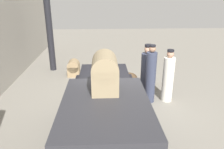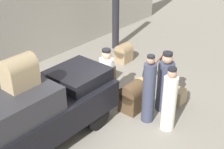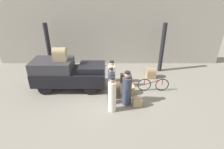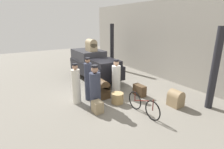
{
  "view_description": "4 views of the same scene",
  "coord_description": "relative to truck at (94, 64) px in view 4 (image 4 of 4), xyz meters",
  "views": [
    {
      "loc": [
        -6.09,
        0.5,
        3.35
      ],
      "look_at": [
        0.2,
        0.2,
        0.95
      ],
      "focal_mm": 35.0,
      "sensor_mm": 36.0,
      "label": 1
    },
    {
      "loc": [
        -5.58,
        -4.62,
        4.92
      ],
      "look_at": [
        0.2,
        0.2,
        0.95
      ],
      "focal_mm": 50.0,
      "sensor_mm": 36.0,
      "label": 2
    },
    {
      "loc": [
        0.24,
        -8.05,
        5.04
      ],
      "look_at": [
        0.2,
        0.2,
        0.95
      ],
      "focal_mm": 28.0,
      "sensor_mm": 36.0,
      "label": 3
    },
    {
      "loc": [
        6.77,
        -3.94,
        3.32
      ],
      "look_at": [
        0.2,
        0.2,
        0.95
      ],
      "focal_mm": 28.0,
      "sensor_mm": 36.0,
      "label": 4
    }
  ],
  "objects": [
    {
      "name": "trunk_on_truck_roof",
      "position": [
        -0.26,
        -0.0,
        1.08
      ],
      "size": [
        0.68,
        0.46,
        0.69
      ],
      "color": "#9E8966",
      "rests_on": "truck"
    },
    {
      "name": "canopy_pillar_left",
      "position": [
        -1.63,
        2.28,
        0.66
      ],
      "size": [
        0.27,
        0.27,
        3.17
      ],
      "color": "black",
      "rests_on": "ground"
    },
    {
      "name": "conductor_in_dark_uniform",
      "position": [
        3.13,
        -1.5,
        -0.15
      ],
      "size": [
        0.44,
        0.44,
        1.71
      ],
      "color": "#33384C",
      "rests_on": "ground"
    },
    {
      "name": "trunk_barrel_dark",
      "position": [
        2.53,
        -0.88,
        -0.5
      ],
      "size": [
        0.63,
        0.53,
        0.84
      ],
      "color": "#4C3823",
      "rests_on": "ground"
    },
    {
      "name": "porter_lifting_near_truck",
      "position": [
        2.42,
        -0.03,
        -0.19
      ],
      "size": [
        0.41,
        0.41,
        1.63
      ],
      "color": "white",
      "rests_on": "ground"
    },
    {
      "name": "trunk_wicker_pale",
      "position": [
        3.63,
        -1.68,
        -0.71
      ],
      "size": [
        0.41,
        0.34,
        0.44
      ],
      "color": "#9E8966",
      "rests_on": "ground"
    },
    {
      "name": "canopy_pillar_right",
      "position": [
        5.65,
        2.28,
        0.66
      ],
      "size": [
        0.27,
        0.27,
        3.17
      ],
      "color": "black",
      "rests_on": "ground"
    },
    {
      "name": "trunk_large_brown",
      "position": [
        3.25,
        0.72,
        -0.68
      ],
      "size": [
        0.64,
        0.31,
        0.5
      ],
      "color": "#4C3823",
      "rests_on": "ground"
    },
    {
      "name": "truck",
      "position": [
        0.0,
        0.0,
        0.0
      ],
      "size": [
        3.82,
        1.59,
        1.66
      ],
      "color": "black",
      "rests_on": "ground"
    },
    {
      "name": "porter_with_bicycle",
      "position": [
        2.44,
        -2.04,
        -0.14
      ],
      "size": [
        0.35,
        0.35,
        1.71
      ],
      "color": "silver",
      "rests_on": "ground"
    },
    {
      "name": "ground_plane",
      "position": [
        2.2,
        -0.45,
        -0.93
      ],
      "size": [
        30.0,
        30.0,
        0.0
      ],
      "primitive_type": "plane",
      "color": "gray"
    },
    {
      "name": "suitcase_small_leather",
      "position": [
        4.86,
        1.25,
        -0.59
      ],
      "size": [
        0.53,
        0.48,
        0.68
      ],
      "color": "#937A56",
      "rests_on": "ground"
    },
    {
      "name": "porter_standing_middle",
      "position": [
        2.4,
        -1.46,
        -0.05
      ],
      "size": [
        0.32,
        0.32,
        1.87
      ],
      "color": "#33384C",
      "rests_on": "ground"
    },
    {
      "name": "wicker_basket",
      "position": [
        3.38,
        -0.6,
        -0.71
      ],
      "size": [
        0.51,
        0.51,
        0.44
      ],
      "color": "tan",
      "rests_on": "ground"
    },
    {
      "name": "bicycle",
      "position": [
        4.66,
        -0.32,
        -0.56
      ],
      "size": [
        1.68,
        0.04,
        0.77
      ],
      "color": "black",
      "rests_on": "ground"
    },
    {
      "name": "station_building_facade",
      "position": [
        2.2,
        3.62,
        1.32
      ],
      "size": [
        16.0,
        0.15,
        4.5
      ],
      "color": "gray",
      "rests_on": "ground"
    }
  ]
}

